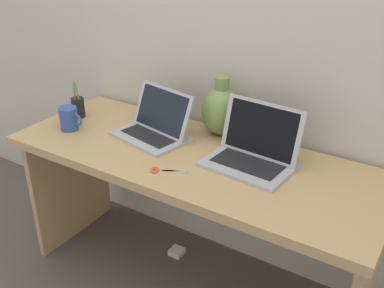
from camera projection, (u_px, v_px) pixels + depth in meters
ground_plane at (192, 282)px, 2.22m from camera, size 6.00×6.00×0.00m
back_wall at (235, 21)px, 1.94m from camera, size 4.40×0.04×2.40m
desk at (192, 184)px, 1.97m from camera, size 1.61×0.61×0.71m
laptop_left at (156, 125)px, 2.04m from camera, size 0.37×0.29×0.21m
laptop_right at (254, 149)px, 1.81m from camera, size 0.36×0.27×0.24m
green_vase at (221, 110)px, 2.03m from camera, size 0.18×0.18×0.27m
coffee_mug at (69, 119)px, 2.10m from camera, size 0.13×0.08×0.11m
pen_cup at (78, 107)px, 2.24m from camera, size 0.06×0.06×0.19m
scissors at (162, 170)px, 1.78m from camera, size 0.14×0.09×0.01m
power_brick at (177, 252)px, 2.40m from camera, size 0.07×0.07×0.03m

